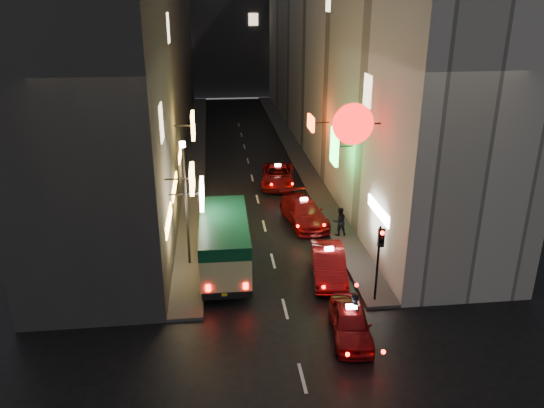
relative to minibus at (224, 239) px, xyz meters
name	(u,v)px	position (x,y,z in m)	size (l,w,h in m)	color
building_left	(144,45)	(-5.54, 21.84, 7.24)	(7.66, 52.00, 18.00)	#383533
building_right	(339,44)	(10.45, 21.84, 7.24)	(8.28, 52.00, 18.00)	beige
building_far	(228,10)	(2.46, 53.84, 9.24)	(30.00, 10.00, 22.00)	#303034
sidewalk_left	(197,152)	(-1.79, 21.84, -1.68)	(1.50, 52.00, 0.15)	#42403D
sidewalk_right	(293,149)	(6.71, 21.84, -1.68)	(1.50, 52.00, 0.15)	#42403D
minibus	(224,239)	(0.00, 0.00, 0.00)	(2.32, 6.48, 2.78)	#D9D788
taxi_near	(351,320)	(4.73, -5.91, -1.02)	(2.40, 4.82, 1.65)	maroon
taxi_second	(329,262)	(4.89, -1.11, -0.93)	(2.75, 5.41, 1.82)	maroon
taxi_third	(304,210)	(4.83, 5.52, -0.92)	(2.86, 5.49, 1.84)	maroon
taxi_far	(278,174)	(4.16, 12.63, -0.95)	(2.73, 5.28, 1.78)	maroon
pedestrian_crossing	(355,311)	(4.94, -5.76, -0.73)	(0.68, 0.44, 2.05)	black
pedestrian_sidewalk	(340,220)	(6.45, 3.29, -0.69)	(0.69, 0.43, 1.83)	black
traffic_light	(380,248)	(6.46, -3.68, 0.93)	(0.26, 0.43, 3.50)	black
lamp_post	(186,196)	(-1.74, 0.84, 1.97)	(0.28, 0.28, 6.22)	black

